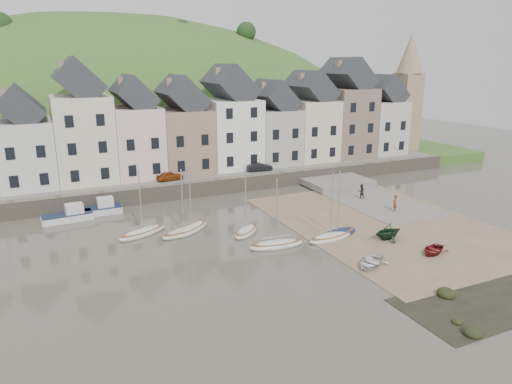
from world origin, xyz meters
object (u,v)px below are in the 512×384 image
rowboat_white (371,262)px  car_right (259,167)px  rowboat_red (433,250)px  person_red (395,203)px  rowboat_green (388,231)px  car_left (170,176)px  person_dark (361,191)px  sailboat_0 (143,232)px

rowboat_white → car_right: (3.23, 26.92, 1.77)m
rowboat_red → car_right: 27.27m
person_red → rowboat_white: bearing=11.0°
rowboat_green → rowboat_red: (1.22, -4.11, -0.44)m
rowboat_green → car_right: size_ratio=0.82×
rowboat_white → car_left: (-8.51, 26.92, 1.76)m
car_right → person_dark: bearing=-142.3°
rowboat_red → person_dark: (4.39, 15.40, 0.61)m
sailboat_0 → person_red: 25.76m
sailboat_0 → car_right: bearing=35.4°
sailboat_0 → rowboat_red: (20.72, -14.43, 0.09)m
rowboat_red → car_right: car_right is taller
sailboat_0 → rowboat_green: (19.50, -10.31, 0.53)m
rowboat_white → rowboat_red: size_ratio=1.12×
person_red → car_right: bearing=-97.1°
rowboat_white → rowboat_green: 6.42m
sailboat_0 → rowboat_red: size_ratio=2.26×
sailboat_0 → car_left: 14.09m
sailboat_0 → car_right: 21.84m
car_left → car_right: size_ratio=0.94×
sailboat_0 → rowboat_white: sailboat_0 is taller
sailboat_0 → car_right: sailboat_0 is taller
car_left → sailboat_0: bearing=147.9°
person_dark → rowboat_red: bearing=81.0°
rowboat_white → car_right: car_right is taller
sailboat_0 → rowboat_red: sailboat_0 is taller
rowboat_white → car_right: size_ratio=0.93×
sailboat_0 → person_red: bearing=-9.9°
rowboat_red → car_right: (-3.00, 27.04, 1.81)m
rowboat_green → person_dark: (5.61, 11.29, 0.16)m
rowboat_white → person_dark: (10.63, 15.28, 0.57)m
rowboat_white → sailboat_0: bearing=-163.4°
sailboat_0 → person_dark: bearing=2.2°
person_red → car_left: 25.83m
rowboat_red → person_dark: 16.03m
car_left → rowboat_white: bearing=-169.2°
sailboat_0 → rowboat_white: (14.49, -14.30, 0.12)m
person_red → person_dark: (-0.26, 5.38, -0.06)m
rowboat_red → person_red: (4.65, 10.02, 0.67)m
person_dark → car_left: 22.43m
person_red → person_dark: 5.39m
sailboat_0 → rowboat_red: bearing=-34.8°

